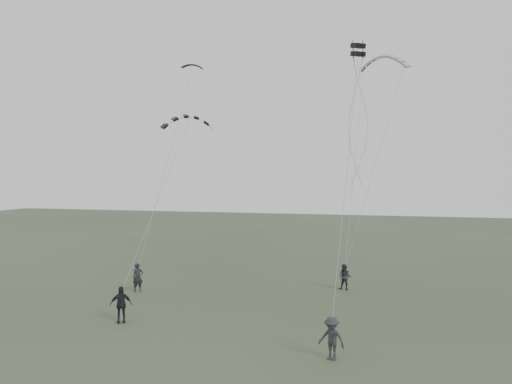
% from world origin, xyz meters
% --- Properties ---
extents(ground, '(140.00, 140.00, 0.00)m').
position_xyz_m(ground, '(0.00, 0.00, 0.00)').
color(ground, '#34422B').
rests_on(ground, ground).
extents(flyer_left, '(0.78, 0.77, 1.82)m').
position_xyz_m(flyer_left, '(-6.76, 4.56, 0.91)').
color(flyer_left, black).
rests_on(flyer_left, ground).
extents(flyer_right, '(0.96, 0.83, 1.69)m').
position_xyz_m(flyer_right, '(6.02, 8.43, 0.85)').
color(flyer_right, '#28282D').
rests_on(flyer_right, ground).
extents(flyer_center, '(1.16, 0.91, 1.84)m').
position_xyz_m(flyer_center, '(-4.32, -1.71, 0.92)').
color(flyer_center, black).
rests_on(flyer_center, ground).
extents(flyer_far, '(1.28, 0.99, 1.75)m').
position_xyz_m(flyer_far, '(6.59, -4.06, 0.88)').
color(flyer_far, '#28292D').
rests_on(flyer_far, ground).
extents(kite_dark_small, '(1.69, 1.39, 0.64)m').
position_xyz_m(kite_dark_small, '(-5.76, 11.40, 15.83)').
color(kite_dark_small, black).
rests_on(kite_dark_small, flyer_left).
extents(kite_pale_large, '(3.82, 2.05, 1.70)m').
position_xyz_m(kite_pale_large, '(8.27, 13.31, 16.04)').
color(kite_pale_large, '#A6A8AB').
rests_on(kite_pale_large, flyer_right).
extents(kite_striped, '(3.41, 2.61, 1.43)m').
position_xyz_m(kite_striped, '(-3.52, 5.21, 11.18)').
color(kite_striped, black).
rests_on(kite_striped, flyer_center).
extents(kite_box, '(0.92, 0.96, 0.82)m').
position_xyz_m(kite_box, '(7.07, 3.62, 14.26)').
color(kite_box, black).
rests_on(kite_box, flyer_far).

